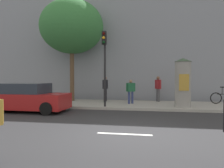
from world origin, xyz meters
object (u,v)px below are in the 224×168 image
at_px(street_tree, 72,27).
at_px(pedestrian_tallest, 105,87).
at_px(pedestrian_with_backpack, 158,87).
at_px(parked_car_dark, 28,98).
at_px(traffic_light, 104,56).
at_px(poster_column, 183,82).
at_px(pedestrian_in_light_jacket, 131,90).

bearing_deg(street_tree, pedestrian_tallest, -3.75).
xyz_separation_m(pedestrian_with_backpack, parked_car_dark, (-6.93, -4.72, -0.46)).
distance_m(traffic_light, poster_column, 4.65).
xyz_separation_m(street_tree, pedestrian_in_light_jacket, (4.31, -1.06, -4.36)).
distance_m(traffic_light, pedestrian_with_backpack, 4.80).
bearing_deg(pedestrian_tallest, pedestrian_in_light_jacket, -25.95).
distance_m(poster_column, street_tree, 8.59).
xyz_separation_m(street_tree, pedestrian_tallest, (2.46, -0.16, -4.23)).
bearing_deg(street_tree, traffic_light, -43.33).
bearing_deg(pedestrian_in_light_jacket, poster_column, -21.00).
distance_m(traffic_light, pedestrian_in_light_jacket, 2.95).
bearing_deg(traffic_light, pedestrian_with_backpack, 45.80).
relative_size(street_tree, pedestrian_in_light_jacket, 4.72).
bearing_deg(poster_column, street_tree, 163.14).
bearing_deg(poster_column, parked_car_dark, -165.56).
relative_size(pedestrian_with_backpack, parked_car_dark, 0.42).
height_order(traffic_light, pedestrian_with_backpack, traffic_light).
height_order(poster_column, pedestrian_tallest, poster_column).
xyz_separation_m(street_tree, pedestrian_with_backpack, (6.06, 0.38, -4.22)).
relative_size(poster_column, parked_car_dark, 0.66).
bearing_deg(poster_column, pedestrian_tallest, 157.08).
xyz_separation_m(poster_column, pedestrian_tallest, (-4.88, 2.06, -0.37)).
relative_size(street_tree, parked_car_dark, 1.71).
relative_size(poster_column, pedestrian_tallest, 1.59).
height_order(poster_column, street_tree, street_tree).
distance_m(poster_column, parked_car_dark, 8.52).
xyz_separation_m(traffic_light, pedestrian_in_light_jacket, (1.34, 1.74, -1.98)).
bearing_deg(traffic_light, street_tree, 136.67).
height_order(pedestrian_in_light_jacket, parked_car_dark, pedestrian_in_light_jacket).
height_order(traffic_light, pedestrian_in_light_jacket, traffic_light).
height_order(pedestrian_in_light_jacket, pedestrian_with_backpack, pedestrian_with_backpack).
bearing_deg(pedestrian_with_backpack, pedestrian_tallest, -171.40).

